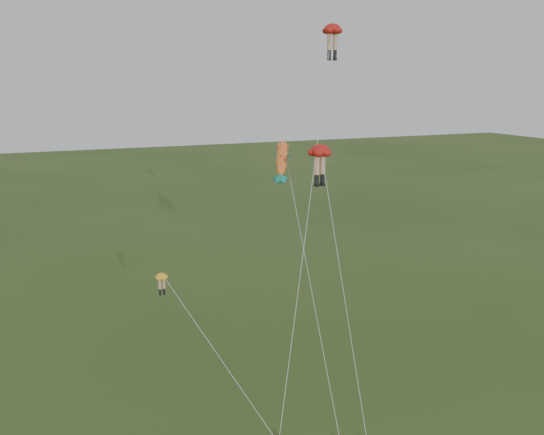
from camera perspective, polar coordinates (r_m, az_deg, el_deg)
name	(u,v)px	position (r m, az deg, el deg)	size (l,w,h in m)	color
ground	(301,422)	(37.86, 2.75, -18.70)	(300.00, 300.00, 0.00)	#2D4418
legs_kite_red_high	(332,39)	(41.07, 5.63, 16.40)	(8.22, 9.37, 23.35)	red
legs_kite_red_mid	(321,157)	(38.00, 4.59, 5.72)	(1.96, 9.17, 15.89)	red
legs_kite_yellow	(169,289)	(37.52, -9.64, -6.64)	(5.00, 9.26, 8.27)	yellow
fish_kite	(282,160)	(42.78, 0.96, 5.45)	(3.20, 14.44, 15.79)	yellow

